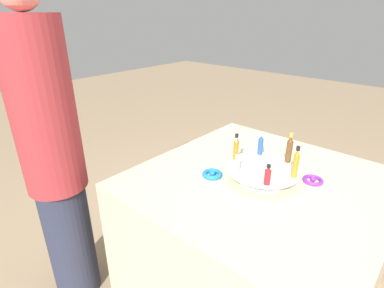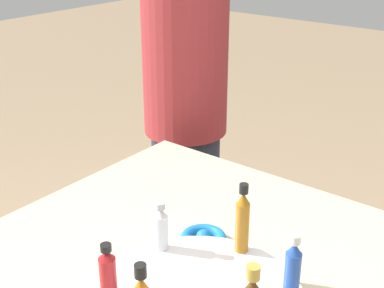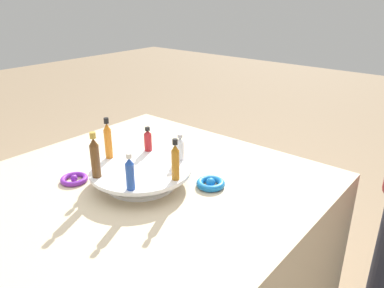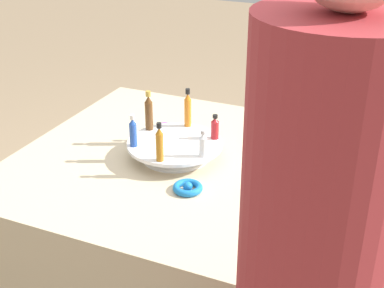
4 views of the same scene
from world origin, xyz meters
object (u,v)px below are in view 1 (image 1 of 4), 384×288
at_px(bottle_blue, 261,144).
at_px(bottle_red, 268,175).
at_px(display_stand, 262,172).
at_px(bottle_clear, 237,165).
at_px(bottle_brown, 289,149).
at_px(ribbon_bow_purple, 313,180).
at_px(person_figure, 54,160).
at_px(bottle_amber, 236,148).
at_px(bottle_orange, 296,163).
at_px(ribbon_bow_blue, 212,174).

xyz_separation_m(bottle_blue, bottle_red, (0.17, -0.23, -0.01)).
distance_m(display_stand, bottle_clear, 0.16).
xyz_separation_m(bottle_brown, ribbon_bow_purple, (0.13, 0.00, -0.12)).
distance_m(display_stand, bottle_red, 0.16).
xyz_separation_m(bottle_red, bottle_brown, (-0.02, 0.24, 0.03)).
bearing_deg(ribbon_bow_purple, person_figure, -140.87).
distance_m(bottle_amber, bottle_orange, 0.28).
bearing_deg(bottle_red, bottle_orange, 65.64).
height_order(display_stand, person_figure, person_figure).
height_order(bottle_red, bottle_brown, bottle_brown).
height_order(bottle_red, ribbon_bow_blue, bottle_red).
bearing_deg(bottle_red, ribbon_bow_blue, -176.42).
distance_m(display_stand, person_figure, 0.96).
xyz_separation_m(bottle_blue, bottle_clear, (0.02, -0.24, -0.01)).
bearing_deg(bottle_orange, ribbon_bow_purple, 68.77).
bearing_deg(ribbon_bow_purple, bottle_brown, -178.69).
height_order(display_stand, ribbon_bow_purple, display_stand).
relative_size(bottle_clear, person_figure, 0.06).
xyz_separation_m(display_stand, bottle_brown, (0.06, 0.13, 0.09)).
bearing_deg(person_figure, ribbon_bow_blue, 1.51).
bearing_deg(bottle_amber, bottle_blue, 65.64).
height_order(bottle_amber, ribbon_bow_purple, bottle_amber).
relative_size(bottle_red, bottle_orange, 0.62).
height_order(bottle_clear, ribbon_bow_purple, bottle_clear).
height_order(bottle_brown, person_figure, person_figure).
relative_size(bottle_red, bottle_brown, 0.61).
distance_m(bottle_orange, ribbon_bow_blue, 0.38).
height_order(bottle_red, ribbon_bow_purple, bottle_red).
xyz_separation_m(display_stand, bottle_red, (0.08, -0.12, 0.06)).
bearing_deg(ribbon_bow_purple, bottle_blue, -176.42).
bearing_deg(ribbon_bow_purple, display_stand, -144.76).
xyz_separation_m(display_stand, bottle_amber, (-0.14, -0.01, 0.08)).
xyz_separation_m(bottle_red, ribbon_bow_blue, (-0.27, -0.02, -0.09)).
relative_size(bottle_clear, bottle_orange, 0.64).
bearing_deg(display_stand, person_figure, -139.94).
distance_m(bottle_blue, bottle_amber, 0.14).
bearing_deg(ribbon_bow_blue, bottle_amber, 68.77).
relative_size(bottle_amber, bottle_red, 1.48).
bearing_deg(bottle_blue, bottle_red, -54.36).
xyz_separation_m(bottle_amber, bottle_red, (0.22, -0.10, -0.02)).
distance_m(bottle_amber, ribbon_bow_purple, 0.38).
bearing_deg(bottle_amber, bottle_brown, 35.64).
xyz_separation_m(ribbon_bow_purple, ribbon_bow_blue, (-0.37, -0.26, 0.00)).
distance_m(bottle_blue, ribbon_bow_purple, 0.29).
bearing_deg(bottle_amber, person_figure, -134.51).
bearing_deg(bottle_blue, bottle_brown, 5.64).
xyz_separation_m(bottle_orange, bottle_brown, (-0.08, 0.12, 0.00)).
xyz_separation_m(bottle_red, bottle_orange, (0.06, 0.13, 0.03)).
bearing_deg(bottle_amber, bottle_red, -24.36).
height_order(bottle_blue, ribbon_bow_blue, bottle_blue).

